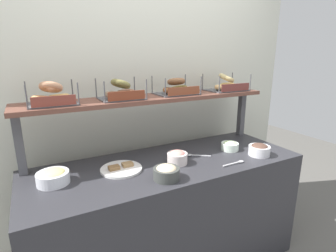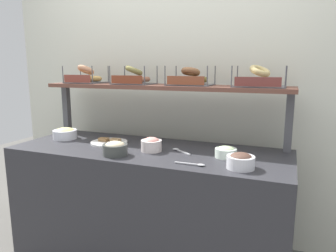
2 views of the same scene
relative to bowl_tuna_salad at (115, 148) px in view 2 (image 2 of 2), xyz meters
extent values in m
cube|color=silver|center=(0.13, 0.77, 0.30)|extent=(3.12, 0.06, 2.40)
cube|color=#2D2D33|center=(0.13, 0.22, -0.47)|extent=(1.92, 0.70, 0.85)
cube|color=#4C4C51|center=(-0.77, 0.49, 0.15)|extent=(0.05, 0.05, 0.40)
cube|color=#4C4C51|center=(1.04, 0.49, 0.15)|extent=(0.05, 0.05, 0.40)
cube|color=brown|center=(0.13, 0.49, 0.37)|extent=(1.88, 0.32, 0.03)
cylinder|color=#404340|center=(0.00, 0.00, -0.01)|extent=(0.16, 0.16, 0.07)
ellipsoid|color=beige|center=(0.00, 0.00, 0.02)|extent=(0.13, 0.13, 0.05)
cylinder|color=white|center=(0.80, 0.02, -0.01)|extent=(0.16, 0.16, 0.07)
ellipsoid|color=brown|center=(0.80, 0.02, 0.02)|extent=(0.12, 0.12, 0.05)
cylinder|color=white|center=(0.18, 0.18, -0.01)|extent=(0.14, 0.14, 0.08)
ellipsoid|color=#E69388|center=(0.18, 0.18, 0.02)|extent=(0.11, 0.11, 0.05)
cylinder|color=white|center=(0.68, 0.21, -0.02)|extent=(0.14, 0.14, 0.06)
ellipsoid|color=beige|center=(0.68, 0.21, 0.01)|extent=(0.11, 0.11, 0.04)
cylinder|color=white|center=(-0.61, 0.26, -0.01)|extent=(0.19, 0.19, 0.07)
ellipsoid|color=#EFE68F|center=(-0.61, 0.26, 0.02)|extent=(0.15, 0.15, 0.05)
cylinder|color=white|center=(-0.20, 0.25, -0.04)|extent=(0.27, 0.27, 0.01)
cube|color=brown|center=(-0.25, 0.25, -0.02)|extent=(0.07, 0.05, 0.02)
cube|color=#9B774B|center=(-0.16, 0.26, -0.02)|extent=(0.07, 0.05, 0.02)
cube|color=#B7B7BC|center=(0.40, 0.20, -0.04)|extent=(0.12, 0.09, 0.01)
ellipsoid|color=#B7B7BC|center=(0.32, 0.26, -0.04)|extent=(0.04, 0.03, 0.01)
cube|color=#B7B7BC|center=(0.49, -0.02, -0.04)|extent=(0.14, 0.01, 0.01)
ellipsoid|color=#B7B7BC|center=(0.58, -0.02, -0.04)|extent=(0.04, 0.03, 0.01)
cube|color=#4C4C51|center=(-0.55, 0.49, 0.39)|extent=(0.29, 0.24, 0.01)
cylinder|color=#4C4C51|center=(-0.69, 0.37, 0.45)|extent=(0.01, 0.01, 0.14)
cylinder|color=#4C4C51|center=(-0.41, 0.37, 0.45)|extent=(0.01, 0.01, 0.14)
cylinder|color=#4C4C51|center=(-0.69, 0.60, 0.45)|extent=(0.01, 0.01, 0.14)
cylinder|color=#4C4C51|center=(-0.41, 0.60, 0.45)|extent=(0.01, 0.01, 0.14)
cube|color=brown|center=(-0.55, 0.37, 0.42)|extent=(0.25, 0.01, 0.06)
torus|color=tan|center=(-0.60, 0.46, 0.42)|extent=(0.17, 0.17, 0.06)
torus|color=tan|center=(-0.51, 0.53, 0.42)|extent=(0.19, 0.19, 0.05)
torus|color=tan|center=(-0.55, 0.49, 0.49)|extent=(0.19, 0.19, 0.10)
cube|color=#4C4C51|center=(-0.11, 0.48, 0.39)|extent=(0.30, 0.24, 0.01)
cylinder|color=#4C4C51|center=(-0.25, 0.37, 0.45)|extent=(0.01, 0.01, 0.14)
cylinder|color=#4C4C51|center=(0.04, 0.37, 0.45)|extent=(0.01, 0.01, 0.14)
cylinder|color=#4C4C51|center=(-0.25, 0.60, 0.45)|extent=(0.01, 0.01, 0.14)
cylinder|color=#4C4C51|center=(0.04, 0.60, 0.45)|extent=(0.01, 0.01, 0.14)
cube|color=brown|center=(-0.11, 0.36, 0.42)|extent=(0.26, 0.01, 0.06)
torus|color=#846951|center=(-0.16, 0.45, 0.42)|extent=(0.18, 0.18, 0.05)
torus|color=brown|center=(-0.06, 0.52, 0.42)|extent=(0.14, 0.14, 0.05)
torus|color=olive|center=(-0.11, 0.48, 0.49)|extent=(0.19, 0.19, 0.09)
cube|color=#4C4C51|center=(0.35, 0.50, 0.39)|extent=(0.32, 0.24, 0.01)
cylinder|color=#4C4C51|center=(0.19, 0.38, 0.45)|extent=(0.01, 0.01, 0.14)
cylinder|color=#4C4C51|center=(0.50, 0.38, 0.45)|extent=(0.01, 0.01, 0.14)
cylinder|color=#4C4C51|center=(0.19, 0.61, 0.45)|extent=(0.01, 0.01, 0.14)
cylinder|color=#4C4C51|center=(0.50, 0.61, 0.45)|extent=(0.01, 0.01, 0.14)
cube|color=brown|center=(0.35, 0.38, 0.42)|extent=(0.27, 0.01, 0.06)
torus|color=brown|center=(0.29, 0.47, 0.42)|extent=(0.17, 0.16, 0.05)
torus|color=brown|center=(0.39, 0.54, 0.42)|extent=(0.20, 0.20, 0.06)
torus|color=brown|center=(0.35, 0.50, 0.48)|extent=(0.17, 0.17, 0.08)
cube|color=#4C4C51|center=(0.83, 0.48, 0.39)|extent=(0.34, 0.24, 0.01)
cylinder|color=#4C4C51|center=(0.67, 0.37, 0.45)|extent=(0.01, 0.01, 0.14)
cylinder|color=#4C4C51|center=(1.00, 0.37, 0.45)|extent=(0.01, 0.01, 0.14)
cylinder|color=#4C4C51|center=(0.67, 0.60, 0.45)|extent=(0.01, 0.01, 0.14)
cylinder|color=#4C4C51|center=(1.00, 0.60, 0.45)|extent=(0.01, 0.01, 0.14)
cube|color=brown|center=(0.83, 0.36, 0.42)|extent=(0.29, 0.01, 0.06)
torus|color=tan|center=(0.77, 0.45, 0.42)|extent=(0.20, 0.20, 0.05)
torus|color=#DFB261|center=(0.88, 0.52, 0.42)|extent=(0.19, 0.19, 0.05)
torus|color=tan|center=(0.83, 0.48, 0.49)|extent=(0.19, 0.19, 0.09)
camera|label=1|loc=(-0.68, -1.30, 0.70)|focal=28.25mm
camera|label=2|loc=(1.03, -1.70, 0.52)|focal=33.44mm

